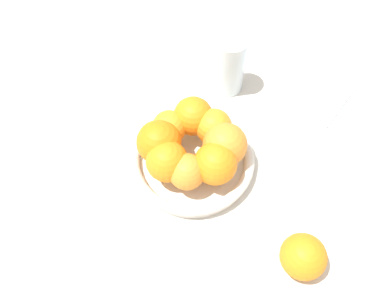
% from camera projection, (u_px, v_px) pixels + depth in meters
% --- Properties ---
extents(ground_plane, '(4.00, 4.00, 0.00)m').
position_uv_depth(ground_plane, '(192.00, 164.00, 0.72)').
color(ground_plane, beige).
extents(fruit_bowl, '(0.24, 0.24, 0.03)m').
position_uv_depth(fruit_bowl, '(192.00, 159.00, 0.71)').
color(fruit_bowl, silver).
rests_on(fruit_bowl, ground_plane).
extents(orange_pile, '(0.19, 0.20, 0.08)m').
position_uv_depth(orange_pile, '(192.00, 144.00, 0.67)').
color(orange_pile, orange).
rests_on(orange_pile, fruit_bowl).
extents(stray_orange, '(0.07, 0.07, 0.07)m').
position_uv_depth(stray_orange, '(303.00, 257.00, 0.59)').
color(stray_orange, orange).
rests_on(stray_orange, ground_plane).
extents(drinking_glass, '(0.07, 0.07, 0.13)m').
position_uv_depth(drinking_glass, '(229.00, 65.00, 0.78)').
color(drinking_glass, silver).
rests_on(drinking_glass, ground_plane).
extents(napkin_folded, '(0.21, 0.21, 0.01)m').
position_uv_depth(napkin_folded, '(312.00, 88.00, 0.83)').
color(napkin_folded, silver).
rests_on(napkin_folded, ground_plane).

